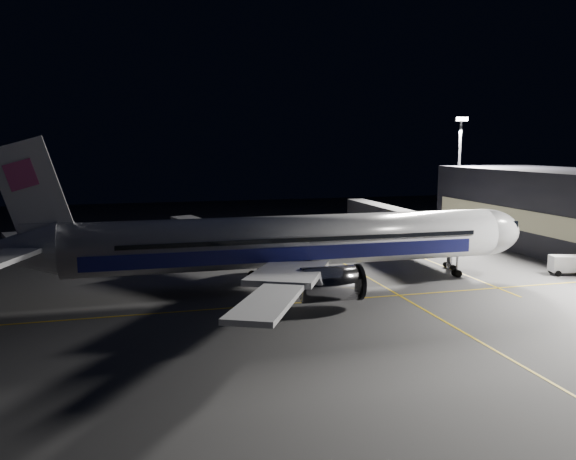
% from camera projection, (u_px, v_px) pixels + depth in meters
% --- Properties ---
extents(ground, '(200.00, 200.00, 0.00)m').
position_uv_depth(ground, '(293.00, 288.00, 62.42)').
color(ground, '#4C4C4F').
rests_on(ground, ground).
extents(guide_line_main, '(0.25, 80.00, 0.01)m').
position_uv_depth(guide_line_main, '(376.00, 282.00, 64.96)').
color(guide_line_main, gold).
rests_on(guide_line_main, ground).
extents(guide_line_cross, '(70.00, 0.25, 0.01)m').
position_uv_depth(guide_line_cross, '(309.00, 302.00, 56.69)').
color(guide_line_cross, gold).
rests_on(guide_line_cross, ground).
extents(guide_line_side, '(0.25, 40.00, 0.01)m').
position_uv_depth(guide_line_side, '(427.00, 260.00, 77.57)').
color(guide_line_side, gold).
rests_on(guide_line_side, ground).
extents(airliner, '(61.48, 54.22, 16.64)m').
position_uv_depth(airliner, '(284.00, 242.00, 61.37)').
color(airliner, silver).
rests_on(airliner, ground).
extents(terminal, '(18.12, 40.00, 12.00)m').
position_uv_depth(terminal, '(556.00, 209.00, 86.59)').
color(terminal, black).
rests_on(terminal, ground).
extents(jet_bridge, '(3.60, 34.40, 6.30)m').
position_uv_depth(jet_bridge, '(402.00, 220.00, 84.58)').
color(jet_bridge, '#B2B2B7').
rests_on(jet_bridge, ground).
extents(floodlight_mast_north, '(2.40, 0.68, 20.70)m').
position_uv_depth(floodlight_mast_north, '(459.00, 164.00, 101.30)').
color(floodlight_mast_north, '#59595E').
rests_on(floodlight_mast_north, ground).
extents(service_truck, '(4.94, 2.95, 2.37)m').
position_uv_depth(service_truck, '(569.00, 264.00, 68.52)').
color(service_truck, white).
rests_on(service_truck, ground).
extents(baggage_tug, '(2.49, 2.12, 1.63)m').
position_uv_depth(baggage_tug, '(288.00, 266.00, 70.34)').
color(baggage_tug, black).
rests_on(baggage_tug, ground).
extents(safety_cone_a, '(0.39, 0.39, 0.58)m').
position_uv_depth(safety_cone_a, '(325.00, 275.00, 67.49)').
color(safety_cone_a, '#E15009').
rests_on(safety_cone_a, ground).
extents(safety_cone_b, '(0.41, 0.41, 0.62)m').
position_uv_depth(safety_cone_b, '(311.00, 260.00, 76.06)').
color(safety_cone_b, '#E15009').
rests_on(safety_cone_b, ground).
extents(safety_cone_c, '(0.35, 0.35, 0.52)m').
position_uv_depth(safety_cone_c, '(321.00, 275.00, 67.37)').
color(safety_cone_c, '#E15009').
rests_on(safety_cone_c, ground).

